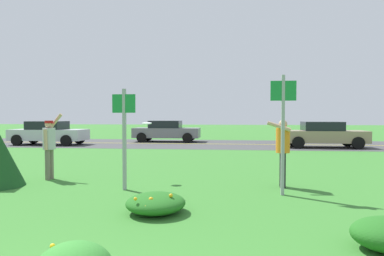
{
  "coord_description": "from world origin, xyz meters",
  "views": [
    {
      "loc": [
        1.77,
        -1.73,
        1.77
      ],
      "look_at": [
        0.68,
        7.53,
        1.46
      ],
      "focal_mm": 33.21,
      "sensor_mm": 36.0,
      "label": 1
    }
  ],
  "objects_px": {
    "person_thrower_red_cap_gray_shirt": "(49,143)",
    "car_tan_rightmost": "(323,134)",
    "sign_post_near_path": "(124,129)",
    "sign_post_by_roadside": "(283,123)",
    "frisbee_white": "(147,123)",
    "car_gray_center_right": "(167,131)",
    "person_catcher_orange_shirt": "(283,147)",
    "car_silver_center_left": "(49,133)"
  },
  "relations": [
    {
      "from": "sign_post_near_path",
      "to": "car_gray_center_right",
      "type": "xyz_separation_m",
      "value": [
        -2.01,
        15.82,
        -0.73
      ]
    },
    {
      "from": "frisbee_white",
      "to": "car_tan_rightmost",
      "type": "height_order",
      "value": "frisbee_white"
    },
    {
      "from": "car_gray_center_right",
      "to": "car_tan_rightmost",
      "type": "relative_size",
      "value": 1.0
    },
    {
      "from": "sign_post_by_roadside",
      "to": "frisbee_white",
      "type": "height_order",
      "value": "sign_post_by_roadside"
    },
    {
      "from": "person_catcher_orange_shirt",
      "to": "car_tan_rightmost",
      "type": "bearing_deg",
      "value": 71.95
    },
    {
      "from": "person_catcher_orange_shirt",
      "to": "car_silver_center_left",
      "type": "xyz_separation_m",
      "value": [
        -12.53,
        11.66,
        -0.27
      ]
    },
    {
      "from": "car_silver_center_left",
      "to": "car_tan_rightmost",
      "type": "height_order",
      "value": "same"
    },
    {
      "from": "sign_post_by_roadside",
      "to": "person_catcher_orange_shirt",
      "type": "distance_m",
      "value": 1.08
    },
    {
      "from": "person_thrower_red_cap_gray_shirt",
      "to": "car_tan_rightmost",
      "type": "xyz_separation_m",
      "value": [
        10.11,
        11.3,
        -0.27
      ]
    },
    {
      "from": "sign_post_by_roadside",
      "to": "car_tan_rightmost",
      "type": "height_order",
      "value": "sign_post_by_roadside"
    },
    {
      "from": "car_tan_rightmost",
      "to": "car_silver_center_left",
      "type": "bearing_deg",
      "value": 180.0
    },
    {
      "from": "person_thrower_red_cap_gray_shirt",
      "to": "car_gray_center_right",
      "type": "relative_size",
      "value": 0.41
    },
    {
      "from": "car_silver_center_left",
      "to": "sign_post_near_path",
      "type": "bearing_deg",
      "value": -54.9
    },
    {
      "from": "car_silver_center_left",
      "to": "sign_post_by_roadside",
      "type": "bearing_deg",
      "value": -45.3
    },
    {
      "from": "sign_post_near_path",
      "to": "person_catcher_orange_shirt",
      "type": "relative_size",
      "value": 1.44
    },
    {
      "from": "person_thrower_red_cap_gray_shirt",
      "to": "car_tan_rightmost",
      "type": "height_order",
      "value": "person_thrower_red_cap_gray_shirt"
    },
    {
      "from": "sign_post_near_path",
      "to": "car_silver_center_left",
      "type": "height_order",
      "value": "sign_post_near_path"
    },
    {
      "from": "sign_post_near_path",
      "to": "sign_post_by_roadside",
      "type": "distance_m",
      "value": 3.69
    },
    {
      "from": "person_thrower_red_cap_gray_shirt",
      "to": "car_silver_center_left",
      "type": "relative_size",
      "value": 0.41
    },
    {
      "from": "frisbee_white",
      "to": "car_gray_center_right",
      "type": "height_order",
      "value": "frisbee_white"
    },
    {
      "from": "frisbee_white",
      "to": "car_gray_center_right",
      "type": "distance_m",
      "value": 14.75
    },
    {
      "from": "person_thrower_red_cap_gray_shirt",
      "to": "sign_post_by_roadside",
      "type": "bearing_deg",
      "value": -11.35
    },
    {
      "from": "sign_post_near_path",
      "to": "sign_post_by_roadside",
      "type": "height_order",
      "value": "sign_post_by_roadside"
    },
    {
      "from": "sign_post_near_path",
      "to": "person_thrower_red_cap_gray_shirt",
      "type": "height_order",
      "value": "sign_post_near_path"
    },
    {
      "from": "person_thrower_red_cap_gray_shirt",
      "to": "car_silver_center_left",
      "type": "distance_m",
      "value": 12.9
    },
    {
      "from": "person_thrower_red_cap_gray_shirt",
      "to": "person_catcher_orange_shirt",
      "type": "height_order",
      "value": "person_thrower_red_cap_gray_shirt"
    },
    {
      "from": "car_tan_rightmost",
      "to": "person_catcher_orange_shirt",
      "type": "bearing_deg",
      "value": -108.05
    },
    {
      "from": "sign_post_by_roadside",
      "to": "person_thrower_red_cap_gray_shirt",
      "type": "bearing_deg",
      "value": 168.65
    },
    {
      "from": "person_thrower_red_cap_gray_shirt",
      "to": "person_catcher_orange_shirt",
      "type": "relative_size",
      "value": 1.1
    },
    {
      "from": "person_catcher_orange_shirt",
      "to": "sign_post_near_path",
      "type": "bearing_deg",
      "value": -168.72
    },
    {
      "from": "car_silver_center_left",
      "to": "car_gray_center_right",
      "type": "distance_m",
      "value": 7.53
    },
    {
      "from": "sign_post_by_roadside",
      "to": "person_thrower_red_cap_gray_shirt",
      "type": "distance_m",
      "value": 6.35
    },
    {
      "from": "sign_post_by_roadside",
      "to": "car_silver_center_left",
      "type": "bearing_deg",
      "value": 134.7
    },
    {
      "from": "person_catcher_orange_shirt",
      "to": "frisbee_white",
      "type": "xyz_separation_m",
      "value": [
        -3.57,
        0.51,
        0.56
      ]
    },
    {
      "from": "car_tan_rightmost",
      "to": "car_gray_center_right",
      "type": "bearing_deg",
      "value": 160.5
    },
    {
      "from": "sign_post_by_roadside",
      "to": "car_gray_center_right",
      "type": "bearing_deg",
      "value": 109.65
    },
    {
      "from": "car_tan_rightmost",
      "to": "person_thrower_red_cap_gray_shirt",
      "type": "bearing_deg",
      "value": -131.82
    },
    {
      "from": "car_gray_center_right",
      "to": "person_thrower_red_cap_gray_shirt",
      "type": "bearing_deg",
      "value": -91.96
    },
    {
      "from": "person_catcher_orange_shirt",
      "to": "car_silver_center_left",
      "type": "relative_size",
      "value": 0.37
    },
    {
      "from": "sign_post_near_path",
      "to": "person_catcher_orange_shirt",
      "type": "bearing_deg",
      "value": 11.28
    },
    {
      "from": "car_silver_center_left",
      "to": "car_tan_rightmost",
      "type": "distance_m",
      "value": 16.33
    },
    {
      "from": "sign_post_near_path",
      "to": "car_tan_rightmost",
      "type": "distance_m",
      "value": 14.58
    }
  ]
}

